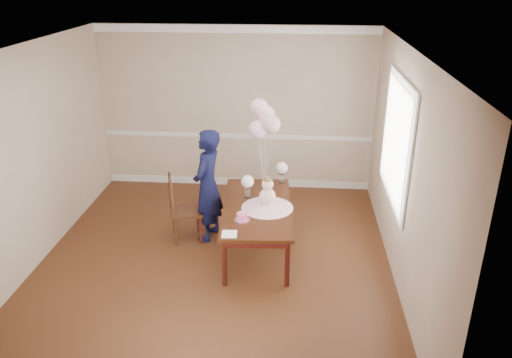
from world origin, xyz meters
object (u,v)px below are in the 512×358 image
(dining_table_top, at_px, (257,207))
(dining_chair_seat, at_px, (186,212))
(woman, at_px, (208,186))
(birthday_cake, at_px, (242,216))

(dining_table_top, height_order, dining_chair_seat, dining_table_top)
(woman, bearing_deg, birthday_cake, 50.46)
(dining_table_top, distance_m, birthday_cake, 0.44)
(dining_chair_seat, bearing_deg, woman, -2.61)
(birthday_cake, xyz_separation_m, dining_chair_seat, (-0.84, 0.63, -0.29))
(woman, bearing_deg, dining_table_top, 79.36)
(dining_chair_seat, relative_size, woman, 0.26)
(dining_table_top, distance_m, dining_chair_seat, 1.04)
(dining_table_top, xyz_separation_m, woman, (-0.70, 0.30, 0.15))
(dining_chair_seat, height_order, woman, woman)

